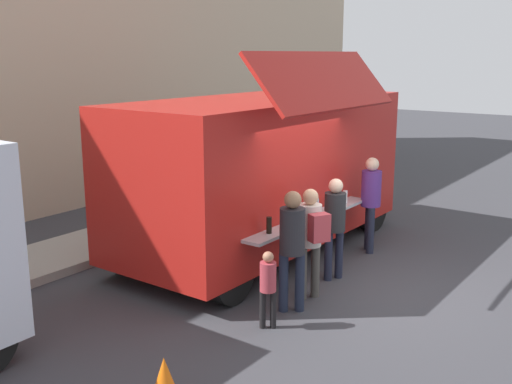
% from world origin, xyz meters
% --- Properties ---
extents(ground_plane, '(60.00, 60.00, 0.00)m').
position_xyz_m(ground_plane, '(0.00, 0.00, 0.00)').
color(ground_plane, '#38383D').
extents(food_truck_main, '(6.15, 3.25, 3.63)m').
position_xyz_m(food_truck_main, '(0.71, 2.38, 1.55)').
color(food_truck_main, red).
rests_on(food_truck_main, ground).
extents(traffic_cone_orange, '(0.36, 0.36, 0.55)m').
position_xyz_m(traffic_cone_orange, '(-4.16, 0.25, 0.28)').
color(traffic_cone_orange, orange).
rests_on(traffic_cone_orange, ground).
extents(trash_bin, '(0.60, 0.60, 0.95)m').
position_xyz_m(trash_bin, '(5.19, 4.71, 0.48)').
color(trash_bin, '#2C5F38').
rests_on(trash_bin, ground).
extents(customer_front_ordering, '(0.34, 0.34, 1.67)m').
position_xyz_m(customer_front_ordering, '(0.09, 0.58, 1.00)').
color(customer_front_ordering, '#1E2235').
rests_on(customer_front_ordering, ground).
extents(customer_mid_with_backpack, '(0.47, 0.55, 1.68)m').
position_xyz_m(customer_mid_with_backpack, '(-0.84, 0.47, 1.03)').
color(customer_mid_with_backpack, '#48443E').
rests_on(customer_mid_with_backpack, ground).
extents(customer_rear_waiting, '(0.36, 0.36, 1.76)m').
position_xyz_m(customer_rear_waiting, '(-1.37, 0.46, 1.05)').
color(customer_rear_waiting, '#1D2336').
rests_on(customer_rear_waiting, ground).
extents(customer_extra_browsing, '(0.36, 0.36, 1.77)m').
position_xyz_m(customer_extra_browsing, '(1.74, 0.73, 1.06)').
color(customer_extra_browsing, '#1F2335').
rests_on(customer_extra_browsing, ground).
extents(child_near_queue, '(0.22, 0.22, 1.07)m').
position_xyz_m(child_near_queue, '(-2.02, 0.42, 0.64)').
color(child_near_queue, black).
rests_on(child_near_queue, ground).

